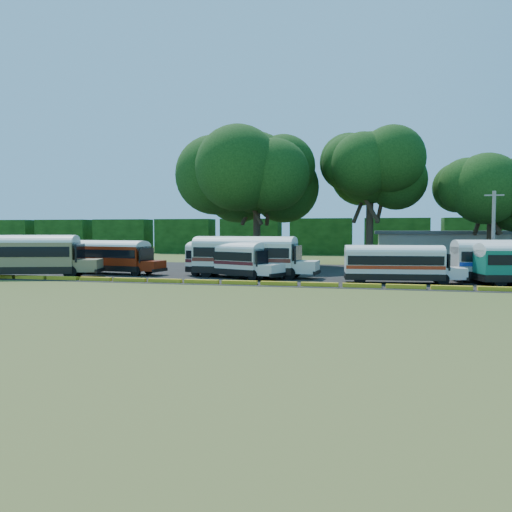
% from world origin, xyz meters
% --- Properties ---
extents(ground, '(160.00, 160.00, 0.00)m').
position_xyz_m(ground, '(0.00, 0.00, 0.00)').
color(ground, '#3C541C').
rests_on(ground, ground).
extents(asphalt_strip, '(64.00, 24.00, 0.02)m').
position_xyz_m(asphalt_strip, '(1.00, 12.00, 0.01)').
color(asphalt_strip, black).
rests_on(asphalt_strip, ground).
extents(curb, '(53.70, 0.45, 0.30)m').
position_xyz_m(curb, '(-0.00, 1.00, 0.15)').
color(curb, gold).
rests_on(curb, ground).
extents(terminal_building, '(19.00, 9.00, 4.00)m').
position_xyz_m(terminal_building, '(18.00, 30.00, 2.03)').
color(terminal_building, beige).
rests_on(terminal_building, ground).
extents(treeline_backdrop, '(130.00, 4.00, 6.00)m').
position_xyz_m(treeline_backdrop, '(0.00, 48.00, 3.00)').
color(treeline_backdrop, black).
rests_on(treeline_backdrop, ground).
extents(bus_beige, '(11.48, 5.89, 3.67)m').
position_xyz_m(bus_beige, '(-20.76, 2.00, 2.11)').
color(bus_beige, black).
rests_on(bus_beige, ground).
extents(bus_red, '(9.78, 3.76, 3.14)m').
position_xyz_m(bus_red, '(-15.50, 7.02, 1.80)').
color(bus_red, black).
rests_on(bus_red, ground).
extents(bus_cream_west, '(9.53, 5.90, 3.09)m').
position_xyz_m(bus_cream_west, '(-3.93, 6.24, 1.75)').
color(bus_cream_west, black).
rests_on(bus_cream_west, ground).
extents(bus_cream_east, '(10.98, 3.37, 3.56)m').
position_xyz_m(bus_cream_east, '(-2.29, 6.58, 2.01)').
color(bus_cream_east, black).
rests_on(bus_cream_east, ground).
extents(bus_white_red, '(9.14, 3.11, 2.95)m').
position_xyz_m(bus_white_red, '(9.97, 4.42, 1.67)').
color(bus_white_red, black).
rests_on(bus_white_red, ground).
extents(bus_white_blue, '(10.37, 3.76, 3.33)m').
position_xyz_m(bus_white_blue, '(18.82, 7.23, 1.88)').
color(bus_white_blue, black).
rests_on(bus_white_blue, ground).
extents(tree_west, '(12.31, 12.31, 14.96)m').
position_xyz_m(tree_west, '(-4.48, 19.76, 10.42)').
color(tree_west, '#35271A').
rests_on(tree_west, ground).
extents(tree_center, '(10.79, 10.79, 14.93)m').
position_xyz_m(tree_center, '(7.91, 21.97, 10.92)').
color(tree_center, '#35271A').
rests_on(tree_center, ground).
extents(tree_east, '(9.30, 9.30, 11.62)m').
position_xyz_m(tree_east, '(20.24, 21.09, 8.17)').
color(tree_east, '#35271A').
rests_on(tree_east, ground).
extents(utility_pole, '(1.60, 0.30, 7.52)m').
position_xyz_m(utility_pole, '(18.55, 12.33, 3.87)').
color(utility_pole, gray).
rests_on(utility_pole, ground).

